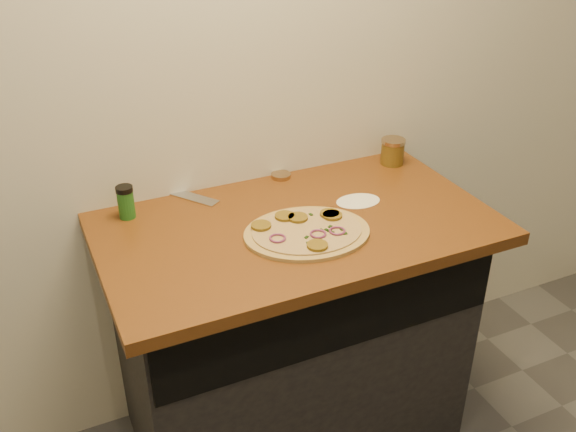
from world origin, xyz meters
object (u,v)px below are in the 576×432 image
chefs_knife (166,189)px  spice_shaker (126,202)px  pizza (307,232)px  salsa_jar (393,151)px

chefs_knife → spice_shaker: bearing=-140.8°
pizza → salsa_jar: salsa_jar is taller
pizza → salsa_jar: (0.50, 0.32, 0.04)m
pizza → chefs_knife: 0.54m
chefs_knife → spice_shaker: size_ratio=2.85×
pizza → salsa_jar: 0.59m
spice_shaker → pizza: bearing=-35.2°
pizza → spice_shaker: (-0.46, 0.32, 0.04)m
chefs_knife → pizza: bearing=-56.1°
salsa_jar → spice_shaker: spice_shaker is taller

